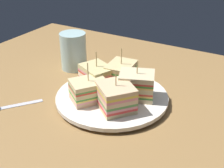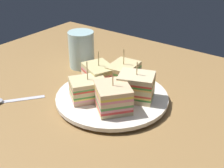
{
  "view_description": "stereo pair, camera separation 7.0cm",
  "coord_description": "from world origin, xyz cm",
  "views": [
    {
      "loc": [
        30.79,
        -53.2,
        37.7
      ],
      "look_at": [
        0.0,
        0.0,
        4.68
      ],
      "focal_mm": 47.98,
      "sensor_mm": 36.0,
      "label": 1
    },
    {
      "loc": [
        36.62,
        -49.37,
        37.7
      ],
      "look_at": [
        0.0,
        0.0,
        4.68
      ],
      "focal_mm": 47.98,
      "sensor_mm": 36.0,
      "label": 2
    }
  ],
  "objects": [
    {
      "name": "ground_plane",
      "position": [
        0.0,
        0.0,
        -0.9
      ],
      "size": [
        108.53,
        84.99,
        1.8
      ],
      "primitive_type": "cube",
      "color": "olive"
    },
    {
      "name": "plate",
      "position": [
        0.0,
        0.0,
        1.02
      ],
      "size": [
        26.72,
        26.72,
        1.68
      ],
      "color": "white",
      "rests_on": "ground_plane"
    },
    {
      "name": "sandwich_wedge_0",
      "position": [
        -0.68,
        5.63,
        4.57
      ],
      "size": [
        6.75,
        8.49,
        9.83
      ],
      "rotation": [
        0.0,
        0.0,
        4.81
      ],
      "color": "beige",
      "rests_on": "plate"
    },
    {
      "name": "sandwich_wedge_1",
      "position": [
        -5.36,
        1.83,
        4.44
      ],
      "size": [
        9.73,
        8.78,
        9.29
      ],
      "rotation": [
        0.0,
        0.0,
        5.85
      ],
      "color": "beige",
      "rests_on": "plate"
    },
    {
      "name": "sandwich_wedge_2",
      "position": [
        -3.5,
        -4.46,
        4.16
      ],
      "size": [
        9.46,
        9.91,
        9.34
      ],
      "rotation": [
        0.0,
        0.0,
        7.22
      ],
      "color": "#E2B28E",
      "rests_on": "plate"
    },
    {
      "name": "sandwich_wedge_3",
      "position": [
        3.51,
        -4.46,
        4.52
      ],
      "size": [
        10.58,
        10.44,
        9.23
      ],
      "rotation": [
        0.0,
        0.0,
        8.74
      ],
      "color": "#DEC188",
      "rests_on": "plate"
    },
    {
      "name": "sandwich_wedge_4",
      "position": [
        5.25,
        2.14,
        4.74
      ],
      "size": [
        9.66,
        8.67,
        9.34
      ],
      "rotation": [
        0.0,
        0.0,
        9.79
      ],
      "color": "beige",
      "rests_on": "plate"
    },
    {
      "name": "chip_pile",
      "position": [
        0.28,
        -0.68,
        2.74
      ],
      "size": [
        6.9,
        7.47,
        2.08
      ],
      "color": "#E9C26D",
      "rests_on": "plate"
    },
    {
      "name": "spoon",
      "position": [
        -20.93,
        -16.24,
        0.42
      ],
      "size": [
        9.89,
        11.96,
        1.0
      ],
      "rotation": [
        0.0,
        0.0,
        4.05
      ],
      "color": "silver",
      "rests_on": "ground_plane"
    },
    {
      "name": "drinking_glass",
      "position": [
        -19.1,
        10.8,
        4.52
      ],
      "size": [
        7.46,
        7.46,
        10.66
      ],
      "color": "silver",
      "rests_on": "ground_plane"
    }
  ]
}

